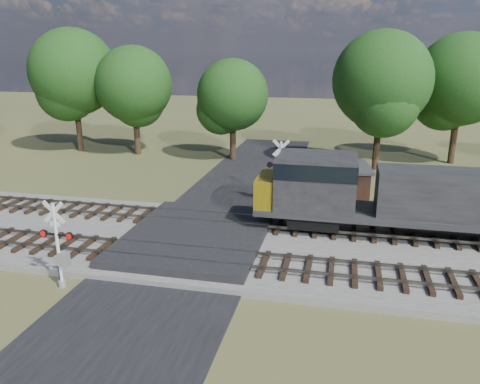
# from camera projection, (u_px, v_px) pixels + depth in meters

# --- Properties ---
(ground) EXTENTS (160.00, 160.00, 0.00)m
(ground) POSITION_uv_depth(u_px,v_px,m) (193.00, 247.00, 23.92)
(ground) COLOR #4B502B
(ground) RESTS_ON ground
(ballast_bed) EXTENTS (140.00, 10.00, 0.30)m
(ballast_bed) POSITION_uv_depth(u_px,v_px,m) (397.00, 258.00, 22.25)
(ballast_bed) COLOR gray
(ballast_bed) RESTS_ON ground
(road) EXTENTS (7.00, 60.00, 0.08)m
(road) POSITION_uv_depth(u_px,v_px,m) (193.00, 246.00, 23.91)
(road) COLOR black
(road) RESTS_ON ground
(crossing_panel) EXTENTS (7.00, 9.00, 0.62)m
(crossing_panel) POSITION_uv_depth(u_px,v_px,m) (196.00, 237.00, 24.30)
(crossing_panel) COLOR #262628
(crossing_panel) RESTS_ON ground
(track_near) EXTENTS (140.00, 2.60, 0.33)m
(track_near) POSITION_uv_depth(u_px,v_px,m) (245.00, 262.00, 21.28)
(track_near) COLOR black
(track_near) RESTS_ON ballast_bed
(track_far) EXTENTS (140.00, 2.60, 0.33)m
(track_far) POSITION_uv_depth(u_px,v_px,m) (264.00, 224.00, 25.95)
(track_far) COLOR black
(track_far) RESTS_ON ballast_bed
(crossing_signal_near) EXTENTS (1.55, 0.34, 3.84)m
(crossing_signal_near) POSITION_uv_depth(u_px,v_px,m) (60.00, 252.00, 19.41)
(crossing_signal_near) COLOR silver
(crossing_signal_near) RESTS_ON ground
(crossing_signal_far) EXTENTS (1.75, 0.38, 4.35)m
(crossing_signal_far) POSITION_uv_depth(u_px,v_px,m) (279.00, 179.00, 29.75)
(crossing_signal_far) COLOR silver
(crossing_signal_far) RESTS_ON ground
(equipment_shed) EXTENTS (4.44, 4.44, 2.70)m
(equipment_shed) POSITION_uv_depth(u_px,v_px,m) (337.00, 185.00, 29.96)
(equipment_shed) COLOR #482A1F
(equipment_shed) RESTS_ON ground
(treeline) EXTENTS (78.97, 12.10, 11.79)m
(treeline) POSITION_uv_depth(u_px,v_px,m) (340.00, 85.00, 39.27)
(treeline) COLOR black
(treeline) RESTS_ON ground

